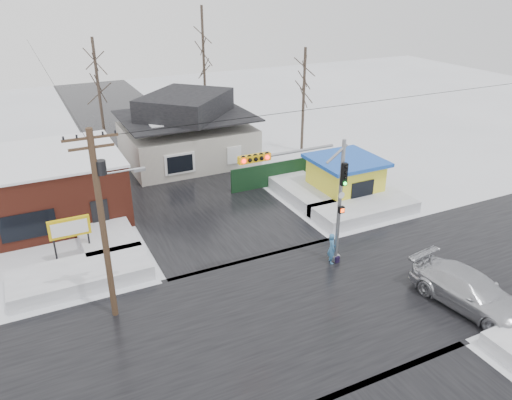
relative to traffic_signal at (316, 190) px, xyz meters
name	(u,v)px	position (x,y,z in m)	size (l,w,h in m)	color
ground	(301,309)	(-2.43, -2.97, -4.54)	(120.00, 120.00, 0.00)	white
road_ns	(301,309)	(-2.43, -2.97, -4.53)	(10.00, 120.00, 0.02)	black
road_ew	(301,309)	(-2.43, -2.97, -4.53)	(120.00, 10.00, 0.02)	black
snowbank_nw	(81,275)	(-11.43, 4.03, -4.14)	(7.00, 3.00, 0.80)	white
snowbank_ne	(364,209)	(6.57, 4.03, -4.14)	(7.00, 3.00, 0.80)	white
snowbank_nside_w	(102,227)	(-9.43, 9.03, -4.14)	(3.00, 8.00, 0.80)	white
snowbank_nside_e	(299,187)	(4.57, 9.03, -4.14)	(3.00, 8.00, 0.80)	white
traffic_signal	(316,190)	(0.00, 0.00, 0.00)	(6.05, 0.68, 7.00)	gray
utility_pole	(103,216)	(-10.36, 0.53, 0.57)	(3.15, 0.44, 9.00)	#382619
brick_building	(22,190)	(-13.43, 13.03, -2.46)	(12.20, 8.20, 4.12)	maroon
marquee_sign	(70,229)	(-11.43, 6.53, -2.62)	(2.20, 0.21, 2.55)	black
house	(187,131)	(-0.43, 19.03, -1.92)	(10.40, 8.40, 5.76)	beige
kiosk	(345,177)	(7.07, 7.03, -3.08)	(4.60, 4.60, 2.88)	yellow
fence	(280,173)	(4.07, 11.03, -3.64)	(8.00, 0.12, 1.80)	black
tree_far_left	(95,63)	(-6.43, 23.03, 3.41)	(3.00, 3.00, 10.00)	#332821
tree_far_mid	(203,34)	(3.57, 25.03, 5.00)	(3.00, 3.00, 12.00)	#332821
tree_far_right	(305,70)	(9.57, 17.03, 2.62)	(3.00, 3.00, 9.00)	#332821
pedestrian	(332,249)	(1.20, -0.06, -3.65)	(0.65, 0.42, 1.77)	teal
car	(469,291)	(4.84, -6.22, -3.69)	(2.38, 5.85, 1.70)	silver
shopping_bag	(337,260)	(1.51, -0.23, -4.36)	(0.28, 0.12, 0.35)	black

